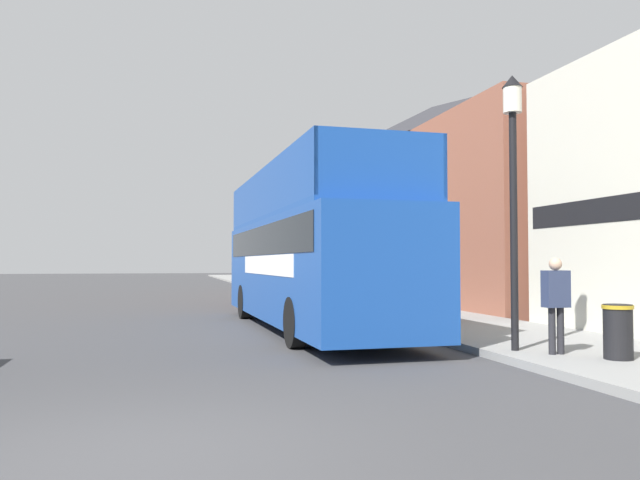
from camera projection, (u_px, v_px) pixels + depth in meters
ground_plane at (157, 303)px, 25.64m from camera, size 144.00×144.00×0.00m
sidewalk at (354, 303)px, 24.59m from camera, size 3.73×108.00×0.14m
brick_terrace_rear at (433, 202)px, 29.05m from camera, size 6.00×22.59×8.96m
tour_bus at (308, 259)px, 15.69m from camera, size 2.68×11.13×3.96m
parked_car_ahead_of_bus at (274, 287)px, 24.86m from camera, size 1.98×4.36×1.49m
pedestrian_second at (556, 296)px, 10.41m from camera, size 0.42×0.23×1.61m
lamp_post_nearest at (513, 160)px, 10.94m from camera, size 0.35×0.35×4.84m
lamp_post_second at (372, 194)px, 18.36m from camera, size 0.35×0.35×5.21m
lamp_post_third at (310, 219)px, 25.73m from camera, size 0.35×0.35×4.85m
litter_bin at (618, 330)px, 9.84m from camera, size 0.48×0.48×0.87m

